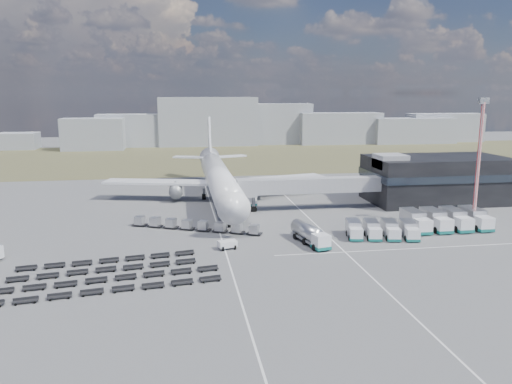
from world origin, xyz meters
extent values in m
plane|color=#565659|center=(0.00, 0.00, 0.00)|extent=(420.00, 420.00, 0.00)
cube|color=brown|center=(0.00, 110.00, 0.01)|extent=(420.00, 90.00, 0.01)
cube|color=silver|center=(-2.00, 5.00, 0.01)|extent=(0.25, 110.00, 0.01)
cube|color=silver|center=(16.00, 5.00, 0.01)|extent=(0.25, 110.00, 0.01)
cube|color=silver|center=(25.00, -8.00, 0.01)|extent=(40.00, 0.25, 0.01)
cube|color=black|center=(48.00, 24.00, 5.00)|extent=(30.00, 16.00, 10.00)
cube|color=#262D38|center=(48.00, 24.00, 6.20)|extent=(30.40, 16.40, 1.60)
cube|color=#939399|center=(36.00, 22.00, 9.50)|extent=(6.00, 6.00, 3.00)
cube|color=#939399|center=(18.10, 20.50, 5.10)|extent=(29.80, 3.00, 3.00)
cube|color=#939399|center=(4.70, 20.00, 5.10)|extent=(4.00, 3.60, 3.40)
cylinder|color=slate|center=(6.20, 20.50, 2.55)|extent=(0.70, 0.70, 5.10)
cylinder|color=black|center=(6.20, 20.50, 0.45)|extent=(1.40, 0.90, 1.40)
cylinder|color=white|center=(0.00, 30.00, 5.30)|extent=(5.60, 48.00, 5.60)
cone|color=white|center=(0.00, 3.50, 5.30)|extent=(5.60, 5.00, 5.60)
cone|color=white|center=(0.00, 58.00, 6.10)|extent=(5.60, 8.00, 5.60)
cube|color=black|center=(0.00, 5.50, 6.10)|extent=(2.20, 2.00, 0.80)
cube|color=white|center=(-13.00, 35.00, 4.10)|extent=(25.59, 11.38, 0.50)
cube|color=white|center=(13.00, 35.00, 4.10)|extent=(25.59, 11.38, 0.50)
cylinder|color=slate|center=(-9.50, 33.00, 2.40)|extent=(3.00, 5.00, 3.00)
cylinder|color=slate|center=(9.50, 33.00, 2.40)|extent=(3.00, 5.00, 3.00)
cube|color=white|center=(-5.50, 60.00, 6.50)|extent=(9.49, 5.63, 0.35)
cube|color=white|center=(5.50, 60.00, 6.50)|extent=(9.49, 5.63, 0.35)
cube|color=white|center=(0.00, 61.00, 11.80)|extent=(0.50, 9.06, 11.45)
cylinder|color=slate|center=(0.00, 9.00, 1.25)|extent=(0.50, 0.50, 2.50)
cylinder|color=slate|center=(-3.20, 34.00, 1.25)|extent=(0.60, 0.60, 2.50)
cylinder|color=slate|center=(3.20, 34.00, 1.25)|extent=(0.60, 0.60, 2.50)
cylinder|color=black|center=(0.00, 9.00, 0.50)|extent=(0.50, 1.20, 1.20)
cube|color=#90949D|center=(-77.09, 151.71, 3.49)|extent=(15.90, 12.00, 6.98)
cube|color=#90949D|center=(-44.17, 143.31, 6.69)|extent=(25.44, 12.00, 13.39)
cube|color=#90949D|center=(-21.29, 154.56, 7.27)|extent=(46.08, 12.00, 14.54)
cube|color=#90949D|center=(5.29, 153.28, 11.00)|extent=(44.69, 12.00, 21.99)
cube|color=#90949D|center=(38.69, 156.64, 9.48)|extent=(31.05, 12.00, 18.97)
cube|color=#90949D|center=(67.68, 152.06, 7.35)|extent=(39.29, 12.00, 14.70)
cube|color=#90949D|center=(103.42, 148.97, 6.04)|extent=(40.13, 12.00, 12.07)
cube|color=#90949D|center=(123.25, 155.13, 6.95)|extent=(36.82, 12.00, 13.91)
cube|color=white|center=(12.63, -6.51, 1.40)|extent=(2.78, 2.78, 2.22)
cube|color=#126761|center=(12.63, -6.51, 0.53)|extent=(2.90, 2.90, 0.48)
cylinder|color=#B3B3B8|center=(11.56, -1.90, 1.83)|extent=(3.98, 7.60, 2.41)
cube|color=slate|center=(11.56, -1.90, 0.72)|extent=(3.89, 7.58, 0.34)
cylinder|color=black|center=(11.89, -3.32, 0.48)|extent=(2.68, 1.60, 1.06)
cube|color=white|center=(-1.55, -3.66, 0.66)|extent=(3.14, 2.23, 1.33)
cube|color=white|center=(5.79, 27.00, 1.41)|extent=(3.68, 5.70, 2.48)
cube|color=#126761|center=(5.79, 27.00, 0.40)|extent=(3.79, 5.82, 0.40)
cube|color=white|center=(19.65, -2.63, 1.17)|extent=(2.40, 2.33, 1.98)
cube|color=#126761|center=(19.65, -2.63, 0.40)|extent=(2.51, 2.44, 0.40)
cube|color=#B3B3B8|center=(20.25, 0.46, 1.53)|extent=(2.90, 4.47, 2.34)
cube|color=white|center=(22.65, -3.21, 1.17)|extent=(2.40, 2.33, 1.98)
cube|color=#126761|center=(22.65, -3.21, 0.40)|extent=(2.51, 2.44, 0.40)
cube|color=#B3B3B8|center=(23.25, -0.12, 1.53)|extent=(2.90, 4.47, 2.34)
cube|color=white|center=(25.66, -3.79, 1.17)|extent=(2.40, 2.33, 1.98)
cube|color=#126761|center=(25.66, -3.79, 0.40)|extent=(2.51, 2.44, 0.40)
cube|color=#B3B3B8|center=(26.25, -0.70, 1.53)|extent=(2.90, 4.47, 2.34)
cube|color=white|center=(28.66, -4.37, 1.17)|extent=(2.40, 2.33, 1.98)
cube|color=#126761|center=(28.66, -4.37, 0.40)|extent=(2.51, 2.44, 0.40)
cube|color=#B3B3B8|center=(29.25, -1.27, 1.53)|extent=(2.90, 4.47, 2.34)
cube|color=white|center=(32.23, -0.80, 1.46)|extent=(2.58, 2.47, 2.47)
cube|color=#126761|center=(32.23, -0.80, 0.51)|extent=(2.70, 2.58, 0.51)
cube|color=#B3B3B8|center=(32.24, 3.13, 1.91)|extent=(2.70, 5.17, 2.92)
cube|color=white|center=(36.05, -0.80, 1.46)|extent=(2.58, 2.47, 2.47)
cube|color=#126761|center=(36.05, -0.80, 0.51)|extent=(2.70, 2.58, 0.51)
cube|color=#B3B3B8|center=(36.05, 3.13, 1.91)|extent=(2.70, 5.17, 2.92)
cube|color=white|center=(39.87, -0.80, 1.46)|extent=(2.58, 2.47, 2.47)
cube|color=#126761|center=(39.87, -0.80, 0.51)|extent=(2.70, 2.58, 0.51)
cube|color=#B3B3B8|center=(39.87, 3.13, 1.91)|extent=(2.70, 5.17, 2.92)
cube|color=white|center=(43.69, -0.80, 1.46)|extent=(2.58, 2.47, 2.47)
cube|color=#126761|center=(43.69, -0.80, 0.51)|extent=(2.70, 2.58, 0.51)
cube|color=#B3B3B8|center=(43.69, 3.13, 1.91)|extent=(2.70, 5.17, 2.92)
cube|color=black|center=(-16.00, 12.37, 0.29)|extent=(2.94, 2.46, 0.17)
cube|color=#B3B3B8|center=(-16.00, 12.37, 1.11)|extent=(2.06, 2.06, 1.45)
cube|color=black|center=(-13.18, 11.07, 0.29)|extent=(2.94, 2.46, 0.17)
cube|color=#B3B3B8|center=(-13.18, 11.07, 1.11)|extent=(2.06, 2.06, 1.45)
cube|color=black|center=(-10.36, 9.78, 0.29)|extent=(2.94, 2.46, 0.17)
cube|color=#B3B3B8|center=(-10.36, 9.78, 1.11)|extent=(2.06, 2.06, 1.45)
cube|color=black|center=(-7.54, 8.49, 0.29)|extent=(2.94, 2.46, 0.17)
cube|color=#B3B3B8|center=(-7.54, 8.49, 1.11)|extent=(2.06, 2.06, 1.45)
cube|color=black|center=(-4.72, 7.19, 0.29)|extent=(2.94, 2.46, 0.17)
cube|color=#B3B3B8|center=(-4.72, 7.19, 1.11)|extent=(2.06, 2.06, 1.45)
cube|color=black|center=(-1.90, 5.90, 0.29)|extent=(2.94, 2.46, 0.17)
cube|color=#B3B3B8|center=(-1.90, 5.90, 1.11)|extent=(2.06, 2.06, 1.45)
cube|color=black|center=(0.92, 4.61, 0.29)|extent=(2.94, 2.46, 0.17)
cube|color=#B3B3B8|center=(0.92, 4.61, 1.11)|extent=(2.06, 2.06, 1.45)
cube|color=black|center=(3.74, 3.31, 0.29)|extent=(2.94, 2.46, 0.17)
cube|color=#B3B3B8|center=(3.74, 3.31, 1.11)|extent=(2.06, 2.06, 1.45)
cube|color=black|center=(-17.69, -18.58, 0.33)|extent=(28.98, 5.96, 0.66)
cube|color=black|center=(-18.29, -14.81, 0.33)|extent=(28.98, 5.96, 0.66)
cube|color=black|center=(-18.90, -11.03, 0.33)|extent=(25.38, 5.38, 0.66)
cube|color=black|center=(-19.50, -7.26, 0.33)|extent=(25.38, 5.38, 0.66)
cylinder|color=red|center=(43.72, 2.49, 11.13)|extent=(0.62, 0.62, 22.26)
cube|color=slate|center=(43.72, 2.49, 22.53)|extent=(2.20, 1.03, 1.07)
cube|color=#565659|center=(43.72, 2.49, 0.13)|extent=(1.78, 1.78, 0.27)
camera|label=1|loc=(-8.70, -77.78, 23.81)|focal=35.00mm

